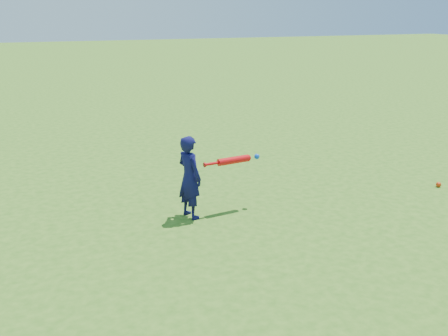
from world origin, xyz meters
name	(u,v)px	position (x,y,z in m)	size (l,w,h in m)	color
ground	(253,214)	(0.00, 0.00, 0.00)	(80.00, 80.00, 0.00)	#356718
child	(190,177)	(-0.79, 0.22, 0.54)	(0.40, 0.26, 1.08)	#0E0E42
ground_ball_red	(439,185)	(3.07, -0.05, 0.04)	(0.08, 0.08, 0.08)	red
bat_swing	(236,160)	(-0.15, 0.26, 0.69)	(0.83, 0.17, 0.09)	red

